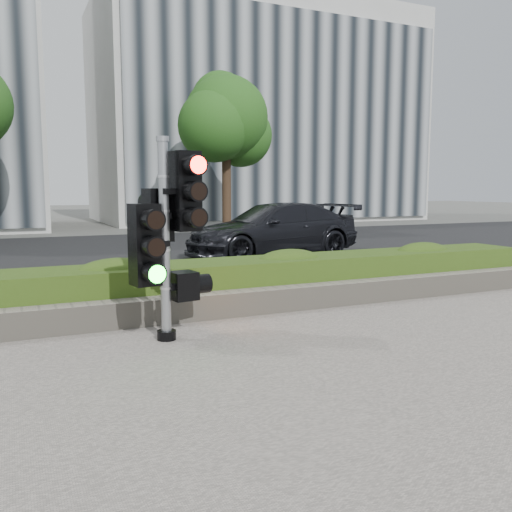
# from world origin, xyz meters

# --- Properties ---
(ground) EXTENTS (120.00, 120.00, 0.00)m
(ground) POSITION_xyz_m (0.00, 0.00, 0.00)
(ground) COLOR #51514C
(ground) RESTS_ON ground
(sidewalk) EXTENTS (16.00, 11.00, 0.03)m
(sidewalk) POSITION_xyz_m (0.00, -2.50, 0.01)
(sidewalk) COLOR #9E9389
(sidewalk) RESTS_ON ground
(road) EXTENTS (60.00, 13.00, 0.02)m
(road) POSITION_xyz_m (0.00, 10.00, 0.01)
(road) COLOR black
(road) RESTS_ON ground
(curb) EXTENTS (60.00, 0.25, 0.12)m
(curb) POSITION_xyz_m (0.00, 3.15, 0.06)
(curb) COLOR gray
(curb) RESTS_ON ground
(stone_wall) EXTENTS (12.00, 0.32, 0.34)m
(stone_wall) POSITION_xyz_m (0.00, 1.90, 0.20)
(stone_wall) COLOR gray
(stone_wall) RESTS_ON sidewalk
(hedge) EXTENTS (12.00, 1.00, 0.68)m
(hedge) POSITION_xyz_m (0.00, 2.55, 0.37)
(hedge) COLOR #567B25
(hedge) RESTS_ON sidewalk
(building_right) EXTENTS (18.00, 10.00, 12.00)m
(building_right) POSITION_xyz_m (11.00, 25.00, 6.00)
(building_right) COLOR #B7B7B2
(building_right) RESTS_ON ground
(tree_right) EXTENTS (4.10, 3.58, 6.53)m
(tree_right) POSITION_xyz_m (5.48, 15.55, 4.48)
(tree_right) COLOR black
(tree_right) RESTS_ON ground
(traffic_signal) EXTENTS (0.84, 0.66, 2.34)m
(traffic_signal) POSITION_xyz_m (-0.88, 1.12, 1.33)
(traffic_signal) COLOR black
(traffic_signal) RESTS_ON sidewalk
(car_dark) EXTENTS (5.06, 2.59, 1.40)m
(car_dark) POSITION_xyz_m (3.84, 7.90, 0.72)
(car_dark) COLOR black
(car_dark) RESTS_ON road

